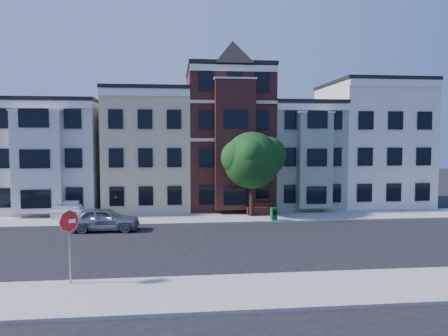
{
  "coord_description": "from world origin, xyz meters",
  "views": [
    {
      "loc": [
        -4.69,
        -24.55,
        6.04
      ],
      "look_at": [
        -1.58,
        3.21,
        4.2
      ],
      "focal_mm": 35.0,
      "sensor_mm": 36.0,
      "label": 1
    }
  ],
  "objects": [
    {
      "name": "fire_hydrant",
      "position": [
        -12.28,
        6.96,
        0.47
      ],
      "size": [
        0.23,
        0.23,
        0.64
      ],
      "primitive_type": "cylinder",
      "rotation": [
        0.0,
        0.0,
        -0.02
      ],
      "color": "beige",
      "rests_on": "far_sidewalk"
    },
    {
      "name": "near_sidewalk",
      "position": [
        0.0,
        -8.0,
        0.07
      ],
      "size": [
        60.0,
        4.0,
        0.15
      ],
      "primitive_type": "cube",
      "color": "#9E9B93",
      "rests_on": "ground"
    },
    {
      "name": "house_green",
      "position": [
        6.5,
        14.5,
        4.5
      ],
      "size": [
        6.0,
        9.0,
        9.0
      ],
      "primitive_type": "cube",
      "color": "gray",
      "rests_on": "ground"
    },
    {
      "name": "parked_car",
      "position": [
        -9.37,
        4.61,
        0.78
      ],
      "size": [
        4.64,
        1.98,
        1.56
      ],
      "primitive_type": "imported",
      "rotation": [
        0.0,
        0.0,
        1.54
      ],
      "color": "#93969A",
      "rests_on": "ground"
    },
    {
      "name": "stop_sign",
      "position": [
        -8.99,
        -6.44,
        1.87
      ],
      "size": [
        0.92,
        0.48,
        3.43
      ],
      "primitive_type": null,
      "rotation": [
        0.0,
        0.0,
        0.39
      ],
      "color": "red",
      "rests_on": "near_sidewalk"
    },
    {
      "name": "house_brown",
      "position": [
        0.0,
        14.5,
        6.0
      ],
      "size": [
        7.0,
        9.0,
        12.0
      ],
      "primitive_type": "cube",
      "color": "#3A1815",
      "rests_on": "ground"
    },
    {
      "name": "newspaper_box",
      "position": [
        2.43,
        6.3,
        0.61
      ],
      "size": [
        0.48,
        0.45,
        0.93
      ],
      "primitive_type": "cube",
      "rotation": [
        0.0,
        0.0,
        0.2
      ],
      "color": "#0D631E",
      "rests_on": "far_sidewalk"
    },
    {
      "name": "house_white",
      "position": [
        -15.0,
        14.5,
        4.5
      ],
      "size": [
        8.0,
        9.0,
        9.0
      ],
      "primitive_type": "cube",
      "color": "silver",
      "rests_on": "ground"
    },
    {
      "name": "house_cream",
      "position": [
        13.5,
        14.5,
        5.5
      ],
      "size": [
        8.0,
        9.0,
        11.0
      ],
      "primitive_type": "cube",
      "color": "silver",
      "rests_on": "ground"
    },
    {
      "name": "street_tree",
      "position": [
        1.12,
        8.23,
        4.14
      ],
      "size": [
        8.24,
        8.24,
        7.98
      ],
      "primitive_type": null,
      "rotation": [
        0.0,
        0.0,
        0.23
      ],
      "color": "#194B18",
      "rests_on": "far_sidewalk"
    },
    {
      "name": "ground",
      "position": [
        0.0,
        0.0,
        0.0
      ],
      "size": [
        120.0,
        120.0,
        0.0
      ],
      "primitive_type": "plane",
      "color": "black"
    },
    {
      "name": "far_sidewalk",
      "position": [
        0.0,
        8.0,
        0.07
      ],
      "size": [
        60.0,
        4.0,
        0.15
      ],
      "primitive_type": "cube",
      "color": "#9E9B93",
      "rests_on": "ground"
    },
    {
      "name": "house_yellow",
      "position": [
        -7.0,
        14.5,
        5.0
      ],
      "size": [
        7.0,
        9.0,
        10.0
      ],
      "primitive_type": "cube",
      "color": "beige",
      "rests_on": "ground"
    }
  ]
}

